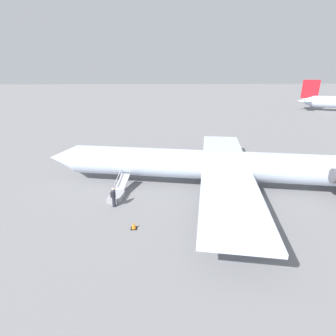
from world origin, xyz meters
TOP-DOWN VIEW (x-y plane):
  - ground_plane at (0.00, 0.00)m, footprint 600.00×600.00m
  - airplane_main at (-1.04, 0.22)m, footprint 34.57×26.65m
  - boarding_stairs at (9.00, 2.14)m, footprint 1.81×4.14m
  - passenger at (9.11, 3.88)m, footprint 0.39×0.56m
  - traffic_cone_near_stairs at (7.24, 7.36)m, footprint 0.47×0.47m

SIDE VIEW (x-z plane):
  - ground_plane at x=0.00m, z-range 0.00..0.00m
  - traffic_cone_near_stairs at x=7.24m, z-range -0.02..0.49m
  - boarding_stairs at x=9.00m, z-range -0.52..1.30m
  - passenger at x=9.11m, z-range 0.13..1.87m
  - airplane_main at x=-1.04m, z-range -1.52..6.02m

